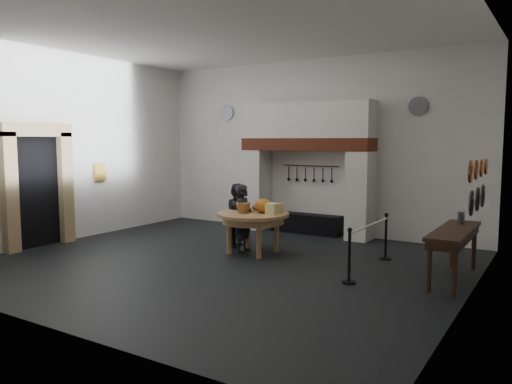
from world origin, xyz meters
The scene contains 39 objects.
floor centered at (0.00, 0.00, 0.00)m, with size 9.00×8.00×0.02m, color black.
ceiling centered at (0.00, 0.00, 4.50)m, with size 9.00×8.00×0.02m, color silver.
wall_back centered at (0.00, 4.00, 2.25)m, with size 9.00×0.02×4.50m, color silver.
wall_front centered at (0.00, -4.00, 2.25)m, with size 9.00×0.02×4.50m, color silver.
wall_left centered at (-4.50, 0.00, 2.25)m, with size 0.02×8.00×4.50m, color silver.
wall_right centered at (4.50, 0.00, 2.25)m, with size 0.02×8.00×4.50m, color silver.
chimney_pier_left centered at (-1.48, 3.65, 1.07)m, with size 0.55×0.70×2.15m, color silver.
chimney_pier_right centered at (1.48, 3.65, 1.07)m, with size 0.55×0.70×2.15m, color silver.
hearth_brick_band centered at (0.00, 3.65, 2.31)m, with size 3.50×0.72×0.32m, color #9E442B.
chimney_hood centered at (0.00, 3.65, 2.92)m, with size 3.50×0.70×0.90m, color silver.
iron_range centered at (0.00, 3.72, 0.25)m, with size 1.90×0.45×0.50m, color black.
utensil_rail centered at (0.00, 3.92, 1.75)m, with size 0.02×0.02×1.60m, color black.
door_recess centered at (-4.47, -1.00, 1.25)m, with size 0.04×1.10×2.50m, color black.
door_jamb_near centered at (-4.38, -1.70, 1.30)m, with size 0.22×0.30×2.60m, color tan.
door_jamb_far centered at (-4.38, -0.30, 1.30)m, with size 0.22×0.30×2.60m, color tan.
door_lintel centered at (-4.38, -1.00, 2.65)m, with size 0.22×1.70×0.30m, color tan.
wall_plaque centered at (-4.45, 0.80, 1.60)m, with size 0.05×0.34×0.44m, color gold.
work_table centered at (0.04, 1.04, 0.84)m, with size 1.55×1.55×0.07m, color tan.
pumpkin centered at (0.24, 1.14, 1.03)m, with size 0.36×0.36×0.31m, color #C96B1C.
cheese_block_big centered at (0.54, 0.99, 0.99)m, with size 0.22×0.22×0.24m, color #EAE88C.
cheese_block_small centered at (0.52, 1.29, 0.97)m, with size 0.18×0.18×0.20m, color #E6CD89.
wicker_basket centered at (-0.11, 0.89, 0.98)m, with size 0.32×0.32×0.22m, color #A77D3D.
bread_loaf centered at (-0.06, 1.39, 0.94)m, with size 0.31×0.18×0.13m, color olive.
visitor_near centered at (-0.18, 1.00, 0.74)m, with size 0.54×0.35×1.48m, color black.
visitor_far centered at (-0.58, 1.40, 0.72)m, with size 0.70×0.55×1.45m, color black.
side_table centered at (4.10, 1.11, 0.87)m, with size 0.55×2.20×0.06m, color #362013.
pewter_jug centered at (4.10, 1.71, 1.01)m, with size 0.12×0.12×0.22m, color #47484C.
copper_pan_a centered at (4.46, 0.20, 1.95)m, with size 0.34×0.34×0.03m, color #C6662D.
copper_pan_b centered at (4.46, 0.75, 1.95)m, with size 0.32×0.32×0.03m, color #C6662D.
copper_pan_c centered at (4.46, 1.30, 1.95)m, with size 0.30×0.30×0.03m, color #C6662D.
copper_pan_d centered at (4.46, 1.85, 1.95)m, with size 0.28×0.28×0.03m, color #C6662D.
pewter_plate_left centered at (4.46, 0.40, 1.45)m, with size 0.40×0.40×0.03m, color #4C4C51.
pewter_plate_mid centered at (4.46, 1.00, 1.45)m, with size 0.40×0.40×0.03m, color #4C4C51.
pewter_plate_right centered at (4.46, 1.60, 1.45)m, with size 0.40×0.40×0.03m, color #4C4C51.
pewter_plate_back_left centered at (-2.70, 3.96, 3.20)m, with size 0.44×0.44×0.03m, color #4C4C51.
pewter_plate_back_right centered at (2.70, 3.96, 3.20)m, with size 0.44×0.44×0.03m, color #4C4C51.
barrier_post_near centered at (2.64, -0.03, 0.45)m, with size 0.05×0.05×0.90m, color black.
barrier_post_far centered at (2.64, 1.97, 0.45)m, with size 0.05×0.05×0.90m, color black.
barrier_rope centered at (2.64, 0.97, 0.85)m, with size 0.04×0.04×2.00m, color white.
Camera 1 is at (5.68, -7.88, 2.43)m, focal length 35.00 mm.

